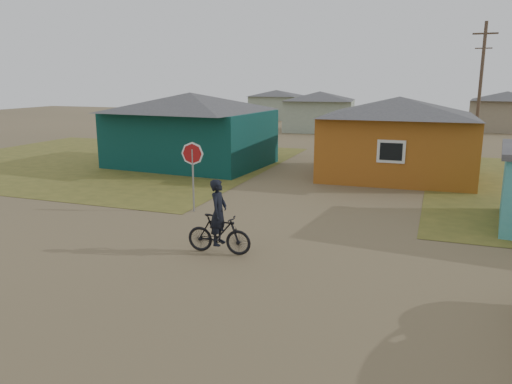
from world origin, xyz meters
TOP-DOWN VIEW (x-y plane):
  - ground at (0.00, 0.00)m, footprint 120.00×120.00m
  - grass_nw at (-14.00, 13.00)m, footprint 20.00×18.00m
  - house_teal at (-8.50, 13.50)m, footprint 8.93×7.08m
  - house_yellow at (2.50, 14.00)m, footprint 7.72×6.76m
  - house_pale_west at (-6.00, 34.00)m, footprint 7.04×6.15m
  - house_beige_east at (10.00, 40.00)m, footprint 6.95×6.05m
  - house_pale_north at (-14.00, 46.00)m, footprint 6.28×5.81m
  - utility_pole_near at (6.50, 22.00)m, footprint 1.40×0.20m
  - utility_pole_far at (7.50, 38.00)m, footprint 1.40×0.20m
  - stop_sign at (-3.82, 4.58)m, footprint 0.81×0.28m
  - cyclist at (-1.12, 0.82)m, footprint 1.87×0.69m

SIDE VIEW (x-z plane):
  - ground at x=0.00m, z-range 0.00..0.00m
  - grass_nw at x=-14.00m, z-range 0.00..0.01m
  - cyclist at x=-1.12m, z-range -0.28..1.80m
  - house_pale_north at x=-14.00m, z-range 0.05..3.45m
  - house_pale_west at x=-6.00m, z-range 0.06..3.66m
  - house_beige_east at x=10.00m, z-range 0.06..3.66m
  - stop_sign at x=-3.82m, z-range 0.59..3.14m
  - house_yellow at x=2.50m, z-range 0.05..3.95m
  - house_teal at x=-8.50m, z-range 0.05..4.05m
  - utility_pole_near at x=6.50m, z-range 0.14..8.14m
  - utility_pole_far at x=7.50m, z-range 0.14..8.14m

